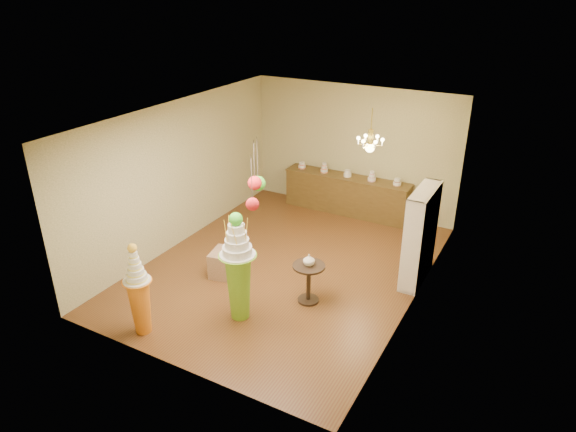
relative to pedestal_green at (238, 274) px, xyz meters
The scene contains 17 objects.
floor 1.96m from the pedestal_green, 93.33° to the left, with size 6.50×6.50×0.00m, color #563317.
ceiling 2.81m from the pedestal_green, 93.33° to the left, with size 6.50×6.50×0.00m, color white.
wall_back 5.07m from the pedestal_green, 91.18° to the left, with size 5.00×0.04×3.00m, color tan.
wall_front 1.62m from the pedestal_green, 94.02° to the right, with size 5.00×0.04×3.00m, color tan.
wall_left 3.22m from the pedestal_green, 145.69° to the left, with size 0.04×6.50×3.00m, color tan.
wall_right 3.06m from the pedestal_green, 36.56° to the left, with size 0.04×6.50×3.00m, color tan.
pedestal_green is the anchor object (origin of this frame).
pedestal_orange 1.58m from the pedestal_green, 136.68° to the right, with size 0.55×0.55×1.58m.
burlap_riser 1.49m from the pedestal_green, 134.18° to the left, with size 0.54×0.54×0.50m, color #8F6C4E.
sideboard 4.76m from the pedestal_green, 91.25° to the left, with size 3.04×0.54×1.16m.
shelving_unit 3.41m from the pedestal_green, 49.07° to the left, with size 0.33×1.20×1.80m.
round_table 1.29m from the pedestal_green, 50.17° to the left, with size 0.58×0.58×0.72m.
vase 1.24m from the pedestal_green, 50.17° to the left, with size 0.20×0.20×0.21m, color beige.
pom_red_left 1.54m from the pedestal_green, 54.92° to the left, with size 0.21×0.21×0.78m.
pom_green_mid 1.51m from the pedestal_green, 73.04° to the left, with size 0.24×0.24×0.86m.
pom_red_right 1.56m from the pedestal_green, 30.92° to the right, with size 0.19×0.19×0.83m.
chandelier 3.53m from the pedestal_green, 71.92° to the left, with size 0.64×0.64×0.85m.
Camera 1 is at (4.21, -7.61, 5.13)m, focal length 32.00 mm.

